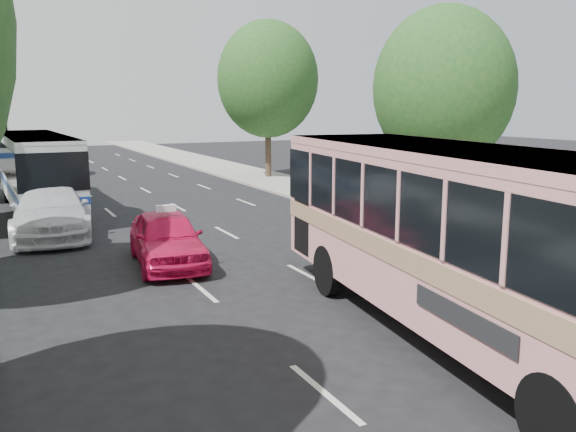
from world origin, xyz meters
TOP-DOWN VIEW (x-y plane):
  - ground at (0.00, 0.00)m, footprint 120.00×120.00m
  - sidewalk_right at (8.50, 20.00)m, footprint 4.00×90.00m
  - tree_right_near at (8.78, 7.94)m, footprint 5.10×5.10m
  - tree_right_far at (9.08, 23.94)m, footprint 6.00×6.00m
  - pink_bus at (1.51, -1.24)m, footprint 4.31×11.67m
  - pink_taxi at (-2.00, 6.68)m, footprint 2.27×4.61m
  - white_pickup at (-4.50, 12.31)m, footprint 3.04×6.23m
  - tour_coach_front at (-4.51, 17.41)m, footprint 2.64×10.79m
  - taxi_roof_sign at (-2.00, 6.68)m, footprint 0.57×0.24m

SIDE VIEW (x-z plane):
  - ground at x=0.00m, z-range 0.00..0.00m
  - sidewalk_right at x=8.50m, z-range 0.00..0.12m
  - pink_taxi at x=-2.00m, z-range 0.00..1.51m
  - white_pickup at x=-4.50m, z-range 0.00..1.74m
  - taxi_roof_sign at x=-2.00m, z-range 1.51..1.69m
  - tour_coach_front at x=-4.51m, z-range 0.33..3.54m
  - pink_bus at x=1.51m, z-range 0.44..4.08m
  - tree_right_near at x=8.78m, z-range 1.23..9.18m
  - tree_right_far at x=9.08m, z-range 1.45..10.80m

